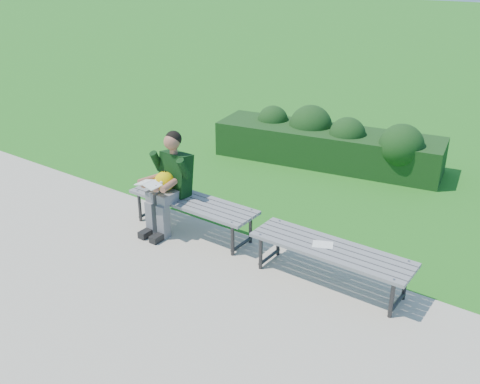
% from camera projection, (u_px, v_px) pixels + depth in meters
% --- Properties ---
extents(ground, '(80.00, 80.00, 0.00)m').
position_uv_depth(ground, '(243.00, 235.00, 6.98)').
color(ground, '#186917').
rests_on(ground, ground).
extents(walkway, '(30.00, 3.50, 0.02)m').
position_uv_depth(walkway, '(148.00, 299.00, 5.67)').
color(walkway, beige).
rests_on(walkway, ground).
extents(hedge, '(3.98, 1.62, 0.95)m').
position_uv_depth(hedge, '(330.00, 142.00, 9.22)').
color(hedge, '#15380F').
rests_on(hedge, ground).
extents(bench_left, '(1.80, 0.50, 0.46)m').
position_uv_depth(bench_left, '(192.00, 204.00, 6.88)').
color(bench_left, gray).
rests_on(bench_left, walkway).
extents(bench_right, '(1.80, 0.50, 0.46)m').
position_uv_depth(bench_right, '(331.00, 252.00, 5.77)').
color(bench_right, gray).
rests_on(bench_right, walkway).
extents(seated_boy, '(0.56, 0.76, 1.31)m').
position_uv_depth(seated_boy, '(169.00, 180.00, 6.84)').
color(seated_boy, slate).
rests_on(seated_boy, walkway).
extents(paper_sheet, '(0.27, 0.23, 0.01)m').
position_uv_depth(paper_sheet, '(323.00, 245.00, 5.80)').
color(paper_sheet, white).
rests_on(paper_sheet, bench_right).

